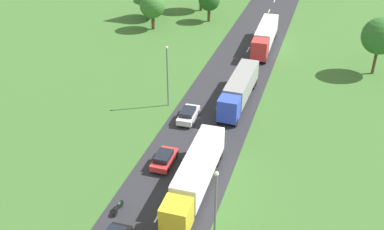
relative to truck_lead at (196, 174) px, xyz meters
name	(u,v)px	position (x,y,z in m)	size (l,w,h in m)	color
road	(197,143)	(-2.21, 7.98, -2.02)	(10.00, 140.00, 0.06)	#2B2B30
lane_marking_centre	(192,154)	(-2.21, 5.73, -1.99)	(0.16, 123.25, 0.01)	white
truck_lead	(196,174)	(0.00, 0.00, 0.00)	(2.65, 13.82, 3.42)	yellow
truck_second	(239,88)	(0.14, 18.82, 0.01)	(2.69, 12.98, 3.42)	blue
truck_third	(265,36)	(0.16, 38.55, 0.10)	(2.78, 13.99, 3.60)	red
car_second	(164,159)	(-4.37, 3.02, -1.22)	(1.90, 4.02, 1.48)	red
car_third	(188,114)	(-4.75, 12.47, -1.19)	(2.03, 4.34, 1.52)	white
motorcycle_courier	(118,207)	(-5.90, -4.89, -1.51)	(0.28, 1.94, 0.91)	black
lamppost_lead	(215,216)	(4.03, -8.17, 3.07)	(0.36, 0.36, 9.26)	slate
lamppost_second	(167,73)	(-8.39, 15.34, 2.52)	(0.36, 0.36, 8.19)	slate
tree_oak	(380,36)	(17.10, 33.50, 3.75)	(5.27, 5.27, 8.45)	#513823
tree_birch	(209,0)	(-12.28, 48.77, 2.02)	(4.03, 4.03, 6.12)	#513823
tree_ash	(152,6)	(-20.83, 41.52, 2.32)	(4.57, 4.57, 6.69)	#513823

